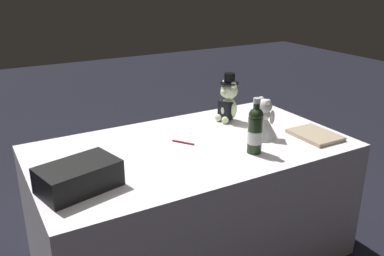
{
  "coord_description": "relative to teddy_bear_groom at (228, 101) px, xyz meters",
  "views": [
    {
      "loc": [
        1.01,
        1.78,
        1.57
      ],
      "look_at": [
        0.0,
        0.0,
        0.8
      ],
      "focal_mm": 38.66,
      "sensor_mm": 36.0,
      "label": 1
    }
  ],
  "objects": [
    {
      "name": "ground_plane",
      "position": [
        0.39,
        0.24,
        -0.83
      ],
      "size": [
        12.0,
        12.0,
        0.0
      ],
      "primitive_type": "plane",
      "color": "black"
    },
    {
      "name": "reception_table",
      "position": [
        0.39,
        0.24,
        -0.48
      ],
      "size": [
        1.69,
        0.94,
        0.7
      ],
      "primitive_type": "cube",
      "color": "white",
      "rests_on": "ground_plane"
    },
    {
      "name": "teddy_bear_groom",
      "position": [
        0.0,
        0.0,
        0.0
      ],
      "size": [
        0.14,
        0.14,
        0.3
      ],
      "color": "beige",
      "rests_on": "reception_table"
    },
    {
      "name": "teddy_bear_bride",
      "position": [
        -0.01,
        0.32,
        -0.03
      ],
      "size": [
        0.21,
        0.17,
        0.23
      ],
      "color": "white",
      "rests_on": "reception_table"
    },
    {
      "name": "champagne_bottle",
      "position": [
        0.15,
        0.47,
        -0.01
      ],
      "size": [
        0.08,
        0.08,
        0.29
      ],
      "color": "#20341A",
      "rests_on": "reception_table"
    },
    {
      "name": "signing_pen",
      "position": [
        0.41,
        0.19,
        -0.12
      ],
      "size": [
        0.09,
        0.12,
        0.01
      ],
      "color": "maroon",
      "rests_on": "reception_table"
    },
    {
      "name": "gift_case_black",
      "position": [
        1.04,
        0.41,
        -0.07
      ],
      "size": [
        0.37,
        0.28,
        0.12
      ],
      "color": "black",
      "rests_on": "reception_table"
    },
    {
      "name": "guestbook",
      "position": [
        -0.28,
        0.47,
        -0.12
      ],
      "size": [
        0.2,
        0.27,
        0.02
      ],
      "primitive_type": "cube",
      "rotation": [
        0.0,
        0.0,
        -0.0
      ],
      "color": "tan",
      "rests_on": "reception_table"
    }
  ]
}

